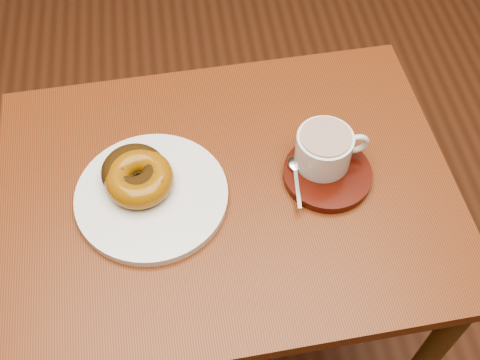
{
  "coord_description": "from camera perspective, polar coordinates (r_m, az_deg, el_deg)",
  "views": [
    {
      "loc": [
        -0.24,
        -0.63,
        1.47
      ],
      "look_at": [
        -0.16,
        -0.1,
        0.7
      ],
      "focal_mm": 45.0,
      "sensor_mm": 36.0,
      "label": 1
    }
  ],
  "objects": [
    {
      "name": "donut_cinnamon",
      "position": [
        0.95,
        -10.03,
        0.81
      ],
      "size": [
        0.12,
        0.12,
        0.04
      ],
      "primitive_type": "torus",
      "rotation": [
        0.0,
        0.0,
        0.25
      ],
      "color": "#38220B",
      "rests_on": "donut_plate"
    },
    {
      "name": "donut_plate",
      "position": [
        0.95,
        -8.37,
        -1.53
      ],
      "size": [
        0.31,
        0.31,
        0.01
      ],
      "primitive_type": "cylinder",
      "rotation": [
        0.0,
        0.0,
        0.35
      ],
      "color": "white",
      "rests_on": "cafe_table"
    },
    {
      "name": "teaspoon",
      "position": [
        0.96,
        5.23,
        1.13
      ],
      "size": [
        0.02,
        0.1,
        0.01
      ],
      "rotation": [
        0.0,
        0.0,
        -0.09
      ],
      "color": "silver",
      "rests_on": "saucer"
    },
    {
      "name": "saucer",
      "position": [
        0.97,
        8.27,
        0.56
      ],
      "size": [
        0.17,
        0.17,
        0.02
      ],
      "primitive_type": "cylinder",
      "rotation": [
        0.0,
        0.0,
        -0.23
      ],
      "color": "#3D0F08",
      "rests_on": "cafe_table"
    },
    {
      "name": "donut_caramel",
      "position": [
        0.94,
        -9.53,
        0.13
      ],
      "size": [
        0.12,
        0.12,
        0.04
      ],
      "rotation": [
        0.0,
        0.0,
        -0.18
      ],
      "color": "#915A0F",
      "rests_on": "donut_plate"
    },
    {
      "name": "ground",
      "position": [
        1.62,
        5.38,
        -10.68
      ],
      "size": [
        6.0,
        6.0,
        0.0
      ],
      "primitive_type": "plane",
      "color": "#562D1B",
      "rests_on": "ground"
    },
    {
      "name": "coffee_cup",
      "position": [
        0.95,
        8.05,
        2.97
      ],
      "size": [
        0.12,
        0.09,
        0.06
      ],
      "rotation": [
        0.0,
        0.0,
        0.03
      ],
      "color": "white",
      "rests_on": "saucer"
    },
    {
      "name": "cafe_table",
      "position": [
        1.05,
        -1.09,
        -4.13
      ],
      "size": [
        0.75,
        0.57,
        0.68
      ],
      "rotation": [
        0.0,
        0.0,
        0.04
      ],
      "color": "brown",
      "rests_on": "ground"
    }
  ]
}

